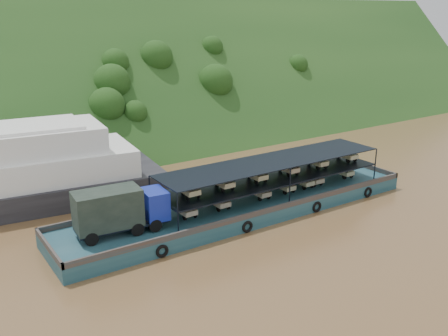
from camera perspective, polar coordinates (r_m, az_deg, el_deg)
ground at (r=48.66m, az=3.93°, el=-4.09°), size 160.00×160.00×0.00m
hillside at (r=78.93m, az=-12.23°, el=4.08°), size 140.00×39.60×39.60m
cargo_barge at (r=45.06m, az=0.79°, el=-4.20°), size 35.00×7.18×4.89m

